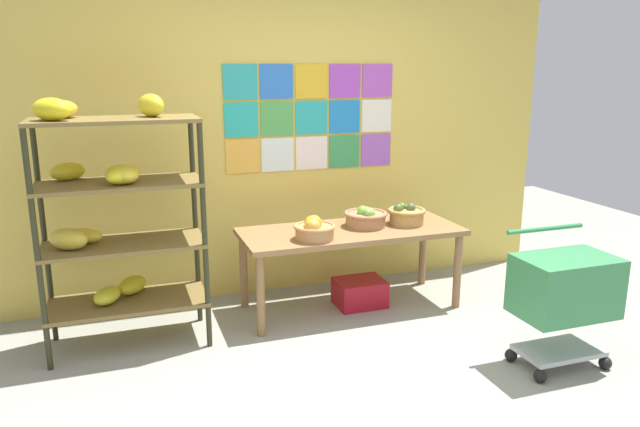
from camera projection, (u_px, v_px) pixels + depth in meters
ground at (378, 402)px, 3.36m from camera, size 9.80×9.80×0.00m
back_wall_with_art at (282, 121)px, 4.80m from camera, size 4.74×0.07×2.81m
banana_shelf_unit at (111, 204)px, 3.84m from camera, size 1.02×0.52×1.66m
display_table at (351, 238)px, 4.57m from camera, size 1.68×0.67×0.63m
fruit_basket_back_right at (406, 215)px, 4.69m from camera, size 0.29×0.29×0.16m
fruit_basket_left at (314, 229)px, 4.26m from camera, size 0.30×0.30×0.18m
fruit_basket_back_left at (366, 217)px, 4.62m from camera, size 0.33×0.33×0.16m
produce_crate_under_table at (360, 293)px, 4.71m from camera, size 0.38×0.30×0.21m
shopping_cart at (564, 291)px, 3.67m from camera, size 0.59×0.42×0.85m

